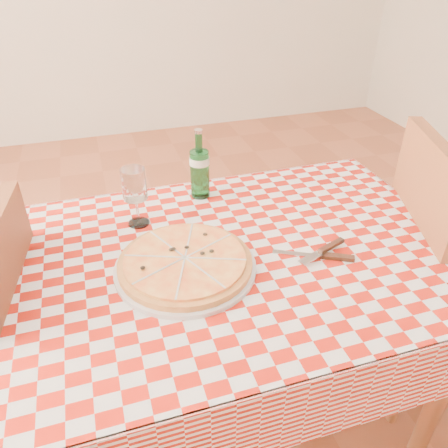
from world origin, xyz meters
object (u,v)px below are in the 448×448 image
Objects in this scene: dining_table at (237,279)px; water_bottle at (199,164)px; wine_glass at (136,197)px; chair_near at (441,264)px; pizza_plate at (185,262)px.

dining_table is 0.41m from water_bottle.
water_bottle is 1.28× the size of wine_glass.
chair_near reaches higher than dining_table.
water_bottle reaches higher than pizza_plate.
pizza_plate is at bearing -168.27° from dining_table.
wine_glass is (-0.96, 0.28, 0.27)m from chair_near.
dining_table is 5.05× the size of water_bottle.
wine_glass is at bearing -153.52° from water_bottle.
dining_table is at bearing -87.46° from water_bottle.
pizza_plate is 0.29m from wine_glass.
wine_glass is (-0.24, 0.23, 0.19)m from dining_table.
wine_glass is (-0.23, -0.11, -0.03)m from water_bottle.
wine_glass is at bearing 136.53° from dining_table.
dining_table is 1.19× the size of chair_near.
chair_near is at bearing -28.36° from water_bottle.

